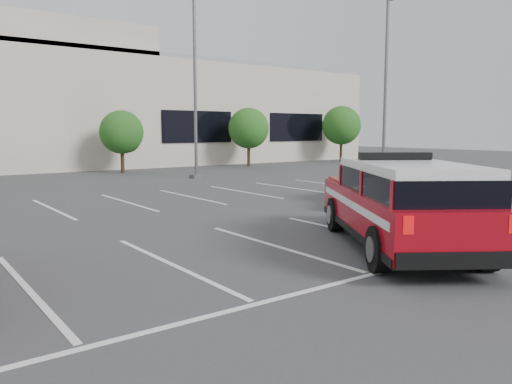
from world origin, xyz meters
The scene contains 10 objects.
ground centered at (0.00, 0.00, 0.00)m, with size 120.00×120.00×0.00m, color #39393B.
stall_markings centered at (0.00, 4.50, 0.01)m, with size 23.00×15.00×0.01m, color silver.
convention_building centered at (0.18, 31.86, 4.72)m, with size 60.00×16.99×13.20m.
tree_mid_right centered at (5.09, 22.05, 2.50)m, with size 2.77×2.77×3.99m.
tree_right centered at (15.09, 22.05, 2.77)m, with size 3.07×3.07×4.42m.
tree_far_right centered at (25.09, 22.05, 3.04)m, with size 3.37×3.37×4.85m.
light_pole_mid centered at (7.00, 16.00, 5.19)m, with size 0.90×0.60×10.24m.
light_pole_right centered at (16.00, 10.00, 5.19)m, with size 0.90×0.60×10.24m.
fire_chief_suv centered at (2.12, -1.84, 0.89)m, with size 5.32×6.42×2.18m.
white_pickup centered at (7.34, 3.17, 0.63)m, with size 4.91×4.89×1.58m.
Camera 1 is at (-7.17, -8.86, 2.68)m, focal length 35.00 mm.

